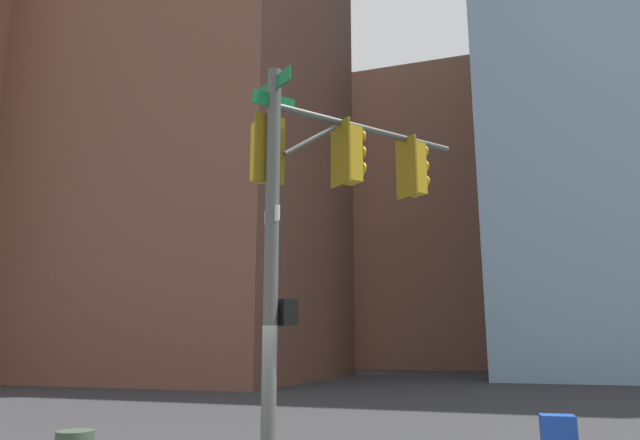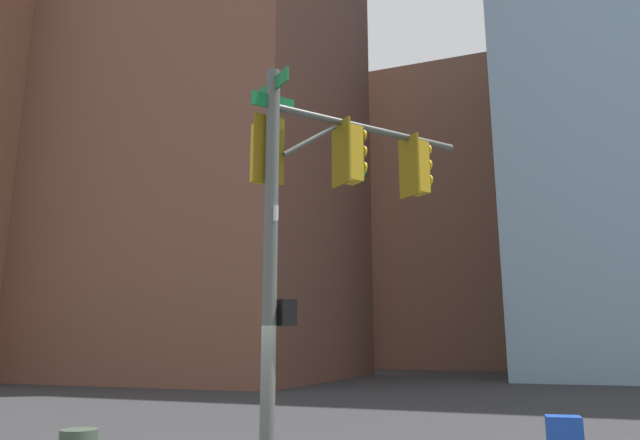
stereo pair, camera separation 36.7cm
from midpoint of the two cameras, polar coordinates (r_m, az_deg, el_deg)
signal_pole_assembly at (r=9.73m, az=-1.06°, el=2.30°), size 3.47×3.02×6.66m
building_brick_midblock at (r=45.18m, az=-11.80°, el=9.69°), size 18.86×18.34×37.75m
building_brick_farside at (r=67.16m, az=11.43°, el=-0.99°), size 23.40×17.95×30.02m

